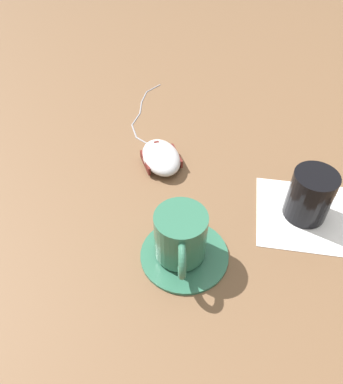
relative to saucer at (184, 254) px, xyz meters
name	(u,v)px	position (x,y,z in m)	size (l,w,h in m)	color
ground_plane	(239,211)	(-0.10, -0.07, 0.00)	(3.00, 3.00, 0.00)	brown
saucer	(184,254)	(0.00, 0.00, 0.00)	(0.13, 0.13, 0.01)	#2D664C
coffee_cup	(181,236)	(0.01, 0.00, 0.04)	(0.07, 0.11, 0.07)	#2D664C
computer_mouse	(161,157)	(0.01, -0.20, 0.01)	(0.08, 0.11, 0.03)	silver
mouse_cable	(143,113)	(0.03, -0.37, 0.00)	(0.08, 0.23, 0.00)	gray
napkin_under_glass	(304,215)	(-0.20, -0.05, 0.00)	(0.15, 0.15, 0.00)	white
drinking_glass	(310,195)	(-0.20, -0.05, 0.04)	(0.07, 0.07, 0.08)	black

